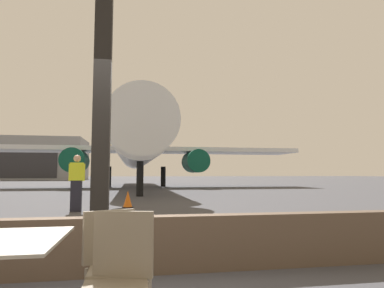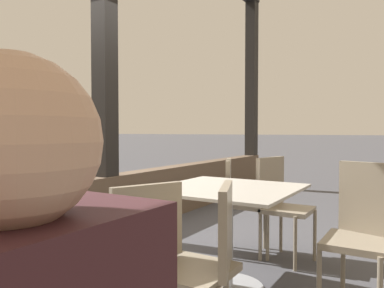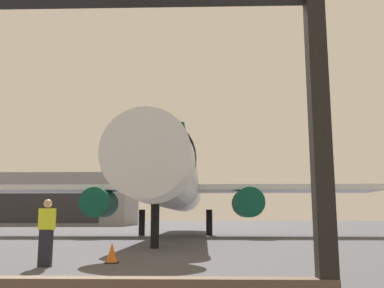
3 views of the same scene
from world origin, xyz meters
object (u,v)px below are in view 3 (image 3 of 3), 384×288
Objects in this scene: airplane at (174,184)px; distant_hangar at (55,200)px; ground_crew_worker at (46,231)px; traffic_cone at (112,253)px.

airplane is 47.37m from distant_hangar.
ground_crew_worker is (-2.10, -17.94, -2.58)m from airplane.
ground_crew_worker is 63.10m from distant_hangar.
airplane is 17.32m from traffic_cone.
distant_hangar is (-22.44, 41.71, 0.50)m from airplane.
airplane is at bearing 83.32° from ground_crew_worker.
airplane reaches higher than distant_hangar.
ground_crew_worker is at bearing -71.17° from distant_hangar.
airplane is 1.17× the size of distant_hangar.
distant_hangar reaches higher than ground_crew_worker.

